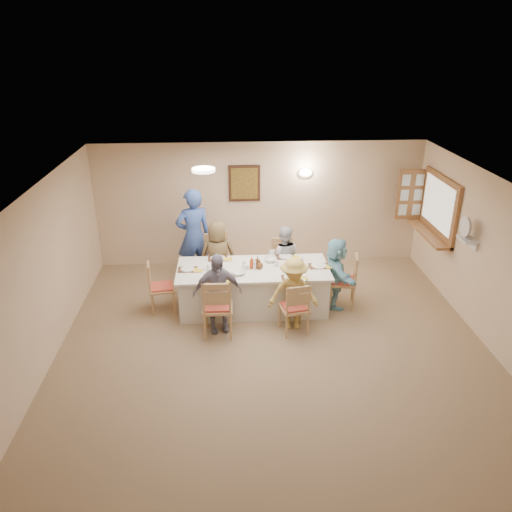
{
  "coord_description": "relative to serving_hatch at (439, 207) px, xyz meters",
  "views": [
    {
      "loc": [
        -0.67,
        -6.04,
        4.35
      ],
      "look_at": [
        -0.2,
        1.4,
        1.05
      ],
      "focal_mm": 35.0,
      "sensor_mm": 36.0,
      "label": 1
    }
  ],
  "objects": [
    {
      "name": "plate_fl",
      "position": [
        -4.05,
        -1.26,
        -0.73
      ],
      "size": [
        0.24,
        0.24,
        0.02
      ],
      "primitive_type": "cylinder",
      "color": "white",
      "rests_on": "dining_table"
    },
    {
      "name": "wall_sconce",
      "position": [
        -2.31,
        1.04,
        0.4
      ],
      "size": [
        0.26,
        0.09,
        0.18
      ],
      "primitive_type": "ellipsoid",
      "color": "white",
      "rests_on": "room_walls"
    },
    {
      "name": "dining_table",
      "position": [
        -3.45,
        -0.84,
        -1.12
      ],
      "size": [
        2.57,
        1.09,
        0.76
      ],
      "primitive_type": "cube",
      "color": "silver",
      "rests_on": "ground"
    },
    {
      "name": "placemat_br",
      "position": [
        -2.85,
        -0.42,
        -0.74
      ],
      "size": [
        0.33,
        0.25,
        0.01
      ],
      "primitive_type": "cube",
      "color": "#472B19",
      "rests_on": "dining_table"
    },
    {
      "name": "serving_hatch",
      "position": [
        0.0,
        0.0,
        0.0
      ],
      "size": [
        0.06,
        1.5,
        1.15
      ],
      "primitive_type": "cube",
      "color": "brown",
      "rests_on": "room_walls"
    },
    {
      "name": "placemat_bl",
      "position": [
        -4.05,
        -0.42,
        -0.74
      ],
      "size": [
        0.34,
        0.25,
        0.01
      ],
      "primitive_type": "cube",
      "color": "#472B19",
      "rests_on": "dining_table"
    },
    {
      "name": "wall_picture",
      "position": [
        -3.51,
        1.06,
        0.2
      ],
      "size": [
        0.62,
        0.05,
        0.72
      ],
      "color": "#391F14",
      "rests_on": "room_walls"
    },
    {
      "name": "diner_right_end",
      "position": [
        -2.03,
        -0.84,
        -0.87
      ],
      "size": [
        1.23,
        0.58,
        1.26
      ],
      "primitive_type": "imported",
      "rotation": [
        0.0,
        0.0,
        1.66
      ],
      "color": "#86CADE",
      "rests_on": "ground"
    },
    {
      "name": "teacup_a",
      "position": [
        -4.21,
        -1.16,
        -0.7
      ],
      "size": [
        0.17,
        0.17,
        0.09
      ],
      "primitive_type": "imported",
      "rotation": [
        0.0,
        0.0,
        -0.3
      ],
      "color": "white",
      "rests_on": "dining_table"
    },
    {
      "name": "bowl_b",
      "position": [
        -3.13,
        -0.59,
        -0.71
      ],
      "size": [
        0.29,
        0.29,
        0.07
      ],
      "primitive_type": "imported",
      "rotation": [
        0.0,
        0.0,
        -0.17
      ],
      "color": "white",
      "rests_on": "dining_table"
    },
    {
      "name": "ceiling_light",
      "position": [
        -4.21,
        -0.9,
        0.97
      ],
      "size": [
        0.36,
        0.36,
        0.05
      ],
      "primitive_type": "cylinder",
      "color": "white",
      "rests_on": "room_walls"
    },
    {
      "name": "placemat_le",
      "position": [
        -4.55,
        -0.84,
        -0.74
      ],
      "size": [
        0.32,
        0.24,
        0.01
      ],
      "primitive_type": "cube",
      "color": "#472B19",
      "rests_on": "dining_table"
    },
    {
      "name": "diner_back_right",
      "position": [
        -2.85,
        -0.16,
        -0.88
      ],
      "size": [
        0.74,
        0.65,
        1.24
      ],
      "primitive_type": "imported",
      "rotation": [
        0.0,
        0.0,
        2.99
      ],
      "color": "silver",
      "rests_on": "ground"
    },
    {
      "name": "hatch_sill",
      "position": [
        -0.12,
        0.0,
        -0.53
      ],
      "size": [
        0.3,
        1.5,
        0.05
      ],
      "primitive_type": "cube",
      "color": "brown",
      "rests_on": "room_walls"
    },
    {
      "name": "napkin_bl",
      "position": [
        -3.87,
        -0.47,
        -0.73
      ],
      "size": [
        0.15,
        0.15,
        0.01
      ],
      "primitive_type": "cube",
      "color": "gold",
      "rests_on": "dining_table"
    },
    {
      "name": "chair_back_right",
      "position": [
        -2.85,
        -0.04,
        -1.05
      ],
      "size": [
        0.43,
        0.43,
        0.9
      ],
      "primitive_type": null,
      "rotation": [
        0.0,
        0.0,
        -0.0
      ],
      "color": "tan",
      "rests_on": "ground"
    },
    {
      "name": "diner_front_right",
      "position": [
        -2.85,
        -1.52,
        -0.89
      ],
      "size": [
        0.83,
        0.53,
        1.22
      ],
      "primitive_type": "imported",
      "rotation": [
        0.0,
        0.0,
        -0.05
      ],
      "color": "tan",
      "rests_on": "ground"
    },
    {
      "name": "placemat_fl",
      "position": [
        -4.05,
        -1.26,
        -0.74
      ],
      "size": [
        0.34,
        0.25,
        0.01
      ],
      "primitive_type": "cube",
      "color": "#472B19",
      "rests_on": "dining_table"
    },
    {
      "name": "napkin_fr",
      "position": [
        -2.67,
        -1.31,
        -0.73
      ],
      "size": [
        0.14,
        0.14,
        0.01
      ],
      "primitive_type": "cube",
      "color": "gold",
      "rests_on": "dining_table"
    },
    {
      "name": "room_walls",
      "position": [
        -3.21,
        -2.4,
        0.01
      ],
      "size": [
        7.0,
        7.0,
        7.0
      ],
      "color": "beige",
      "rests_on": "ground"
    },
    {
      "name": "plate_le",
      "position": [
        -4.55,
        -0.84,
        -0.73
      ],
      "size": [
        0.23,
        0.23,
        0.01
      ],
      "primitive_type": "cylinder",
      "color": "white",
      "rests_on": "dining_table"
    },
    {
      "name": "plate_fr",
      "position": [
        -2.85,
        -1.26,
        -0.73
      ],
      "size": [
        0.25,
        0.25,
        0.02
      ],
      "primitive_type": "cylinder",
      "color": "white",
      "rests_on": "dining_table"
    },
    {
      "name": "chair_front_left",
      "position": [
        -4.05,
        -1.64,
        -1.0
      ],
      "size": [
        0.49,
        0.49,
        1.01
      ],
      "primitive_type": null,
      "rotation": [
        0.0,
        0.0,
        3.12
      ],
      "color": "tan",
      "rests_on": "ground"
    },
    {
      "name": "teacup_b",
      "position": [
        -3.07,
        -0.32,
        -0.69
      ],
      "size": [
        0.11,
        0.11,
        0.09
      ],
      "primitive_type": "imported",
      "rotation": [
        0.0,
        0.0,
        0.06
      ],
      "color": "white",
      "rests_on": "dining_table"
    },
    {
      "name": "condiment_brown",
      "position": [
        -3.37,
        -0.82,
        -0.64
      ],
      "size": [
        0.11,
        0.11,
        0.2
      ],
      "primitive_type": "imported",
      "rotation": [
        0.0,
        0.0,
        0.13
      ],
      "color": "brown",
      "rests_on": "dining_table"
    },
    {
      "name": "plate_br",
      "position": [
        -2.85,
        -0.42,
        -0.73
      ],
      "size": [
        0.24,
        0.24,
        0.01
      ],
      "primitive_type": "cylinder",
      "color": "white",
      "rests_on": "dining_table"
    },
    {
      "name": "condiment_malt",
      "position": [
        -3.34,
        -0.87,
        -0.66
      ],
      "size": [
        0.17,
        0.17,
        0.15
      ],
      "primitive_type": "imported",
      "rotation": [
        0.0,
        0.0,
        0.22
      ],
      "color": "brown",
      "rests_on": "dining_table"
    },
    {
      "name": "chair_front_right",
      "position": [
        -2.85,
        -1.64,
        -1.05
      ],
      "size": [
        0.5,
        0.5,
        0.9
      ],
      "primitive_type": null,
      "rotation": [
        0.0,
        0.0,
        3.33
      ],
      "color": "tan",
      "rests_on": "ground"
    },
    {
      "name": "ground",
      "position": [
        -3.21,
        -2.4,
        -1.5
      ],
      "size": [
        7.0,
        7.0,
        0.0
      ],
      "primitive_type": "plane",
      "color": "#886A4F"
    },
    {
      "name": "placemat_fr",
      "position": [
        -2.85,
        -1.26,
        -0.74
      ],
      "size": [
        0.32,
        0.24,
        0.01
      ],
      "primitive_type": "cube",
      "color": "#472B19",
      "rests_on": "dining_table"
    },
    {
      "name": "napkin_br",
      "position": [
        -2.67,
        -0.47,
        -0.73
      ],
      "size": [
        0.15,
        0.15,
        0.01
      ],
      "primitive_type": "cube",
      "color": "gold",
      "rests_on": "dining_table"
    },
    {
      "name": "napkin_le",
      "position": [
        -4.37,
        -0.89,
        -0.73
      ],
      "size": [
        0.15,
        0.15,
        0.01
      ],
      "primitive_type": "cube",
      "color": "gold",
      "rests_on": "dining_table"
    },
    {
      "name": "diner_front_left",
      "position": [
        -4.05,
        -1.52,
        -0.84
      ],
      "size": [
        0.89,
        0.58,
        1.33
      ],
      "primitive_type": "imported",
      "rotation": [
        0.0,
        0.0,
        0.17
      ],
      "color": "gray",
      "rests_on": "ground"
    },
    {
      "name": "chair_back_left",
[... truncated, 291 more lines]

